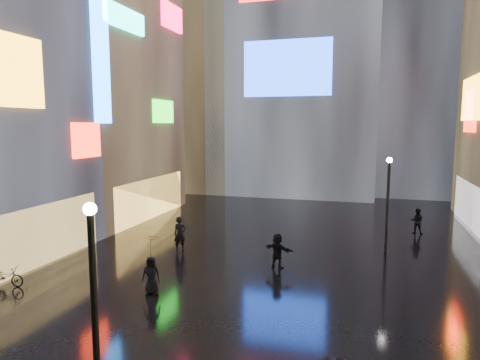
% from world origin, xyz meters
% --- Properties ---
extents(ground, '(140.00, 140.00, 0.00)m').
position_xyz_m(ground, '(0.00, 20.00, 0.00)').
color(ground, black).
rests_on(ground, ground).
extents(building_left_far, '(10.28, 12.00, 22.00)m').
position_xyz_m(building_left_far, '(-15.98, 26.00, 10.98)').
color(building_left_far, black).
rests_on(building_left_far, ground).
extents(tower_flank_right, '(12.00, 12.00, 34.00)m').
position_xyz_m(tower_flank_right, '(9.00, 46.00, 17.00)').
color(tower_flank_right, black).
rests_on(tower_flank_right, ground).
extents(tower_flank_left, '(10.00, 10.00, 26.00)m').
position_xyz_m(tower_flank_left, '(-14.00, 42.00, 13.00)').
color(tower_flank_left, black).
rests_on(tower_flank_left, ground).
extents(lamp_near, '(0.30, 0.30, 5.20)m').
position_xyz_m(lamp_near, '(-1.66, 5.84, 2.94)').
color(lamp_near, black).
rests_on(lamp_near, ground).
extents(lamp_far, '(0.30, 0.30, 5.20)m').
position_xyz_m(lamp_far, '(5.38, 21.84, 2.94)').
color(lamp_far, black).
rests_on(lamp_far, ground).
extents(pedestrian_4, '(0.85, 0.65, 1.56)m').
position_xyz_m(pedestrian_4, '(-4.10, 12.98, 0.78)').
color(pedestrian_4, black).
rests_on(pedestrian_4, ground).
extents(pedestrian_5, '(1.66, 1.03, 1.70)m').
position_xyz_m(pedestrian_5, '(0.22, 17.61, 0.85)').
color(pedestrian_5, black).
rests_on(pedestrian_5, ground).
extents(pedestrian_6, '(0.82, 0.80, 1.90)m').
position_xyz_m(pedestrian_6, '(-5.48, 18.84, 0.95)').
color(pedestrian_6, black).
rests_on(pedestrian_6, ground).
extents(pedestrian_7, '(0.88, 0.73, 1.63)m').
position_xyz_m(pedestrian_7, '(7.42, 26.67, 0.81)').
color(pedestrian_7, black).
rests_on(pedestrian_7, ground).
extents(umbrella_2, '(1.12, 1.13, 0.90)m').
position_xyz_m(umbrella_2, '(-4.10, 12.98, 2.01)').
color(umbrella_2, black).
rests_on(umbrella_2, pedestrian_4).
extents(bicycle, '(1.72, 0.79, 0.87)m').
position_xyz_m(bicycle, '(-10.50, 11.90, 0.44)').
color(bicycle, black).
rests_on(bicycle, ground).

